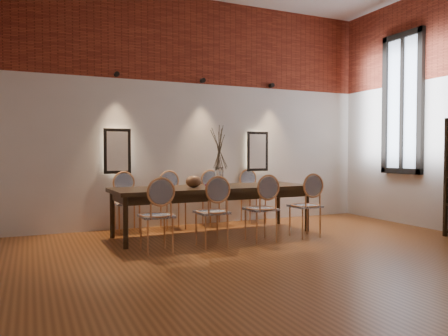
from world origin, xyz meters
name	(u,v)px	position (x,y,z in m)	size (l,w,h in m)	color
floor	(304,275)	(0.00, 0.00, -0.01)	(7.00, 7.00, 0.02)	#9B5727
wall_back	(190,112)	(0.00, 3.55, 2.00)	(7.00, 0.10, 4.00)	silver
brick_band_back	(191,40)	(0.00, 3.48, 3.25)	(7.00, 0.02, 1.50)	maroon
niche_left	(117,151)	(-1.30, 3.45, 1.30)	(0.36, 0.06, 0.66)	#FFEAC6
niche_right	(257,151)	(1.30, 3.45, 1.30)	(0.36, 0.06, 0.66)	#FFEAC6
spot_fixture_left	(117,74)	(-1.30, 3.42, 2.55)	(0.08, 0.08, 0.10)	black
spot_fixture_mid	(203,80)	(0.20, 3.42, 2.55)	(0.08, 0.08, 0.10)	black
spot_fixture_right	(272,85)	(1.60, 3.42, 2.55)	(0.08, 0.08, 0.10)	black
window_glass	(403,103)	(3.46, 2.00, 2.15)	(0.02, 0.78, 2.38)	silver
window_frame	(402,103)	(3.44, 2.00, 2.15)	(0.08, 0.90, 2.50)	black
window_mullion	(402,103)	(3.44, 2.00, 2.15)	(0.06, 0.06, 2.40)	black
dining_table	(214,210)	(-0.01, 2.44, 0.38)	(3.11, 1.00, 0.75)	#322213
chair_near_a	(156,216)	(-1.14, 1.62, 0.47)	(0.44, 0.44, 0.94)	tan
chair_near_b	(212,212)	(-0.37, 1.65, 0.47)	(0.44, 0.44, 0.94)	tan
chair_near_c	(261,209)	(0.41, 1.68, 0.47)	(0.44, 0.44, 0.94)	tan
chair_near_d	(305,206)	(1.19, 1.71, 0.47)	(0.44, 0.44, 0.94)	tan
chair_far_a	(127,203)	(-1.20, 3.18, 0.47)	(0.44, 0.44, 0.94)	tan
chair_far_b	(173,201)	(-0.42, 3.21, 0.47)	(0.44, 0.44, 0.94)	tan
chair_far_c	(215,199)	(0.35, 3.24, 0.47)	(0.44, 0.44, 0.94)	tan
chair_far_d	(253,197)	(1.13, 3.26, 0.47)	(0.44, 0.44, 0.94)	tan
vase	(219,177)	(0.09, 2.45, 0.90)	(0.14, 0.14, 0.30)	silver
dried_branches	(219,148)	(0.09, 2.45, 1.35)	(0.50, 0.50, 0.70)	#463C29
bowl	(194,182)	(-0.36, 2.38, 0.84)	(0.24, 0.24, 0.18)	brown
book	(215,185)	(0.05, 2.51, 0.77)	(0.26, 0.18, 0.03)	#901D70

